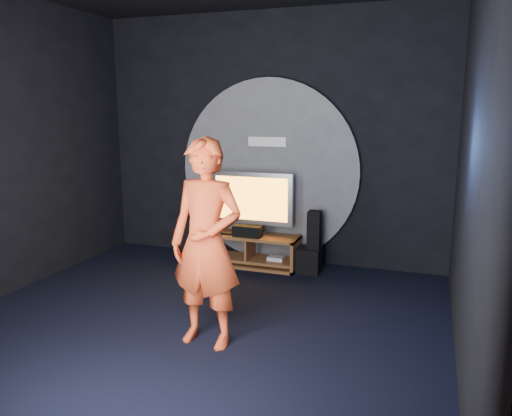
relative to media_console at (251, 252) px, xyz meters
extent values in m
plane|color=black|center=(0.13, -2.05, -0.20)|extent=(5.00, 5.00, 0.00)
cube|color=black|center=(0.13, 0.45, 1.55)|extent=(5.00, 0.04, 3.50)
cube|color=black|center=(2.63, -2.05, 1.55)|extent=(0.04, 5.00, 3.50)
cylinder|color=#515156|center=(0.13, 0.39, 1.10)|extent=(2.60, 0.08, 2.60)
cube|color=white|center=(0.13, 0.34, 1.52)|extent=(0.55, 0.03, 0.13)
cube|color=#99522F|center=(-0.01, 0.00, 0.23)|extent=(1.36, 0.45, 0.04)
cube|color=#99522F|center=(-0.01, 0.00, -0.10)|extent=(1.32, 0.42, 0.04)
cube|color=#99522F|center=(-0.67, 0.00, 0.03)|extent=(0.04, 0.45, 0.45)
cube|color=#99522F|center=(0.65, 0.00, 0.03)|extent=(0.04, 0.45, 0.45)
cube|color=#99522F|center=(-0.01, 0.00, 0.07)|extent=(0.03, 0.40, 0.29)
cube|color=#99522F|center=(-0.01, 0.00, -0.18)|extent=(1.36, 0.45, 0.04)
cube|color=white|center=(0.37, 0.00, -0.05)|extent=(0.22, 0.16, 0.05)
cube|color=#A1A1A8|center=(-0.01, 0.07, 0.27)|extent=(0.36, 0.22, 0.04)
cylinder|color=#A1A1A8|center=(-0.01, 0.07, 0.34)|extent=(0.07, 0.07, 0.10)
cube|color=#A1A1A8|center=(-0.01, 0.07, 0.76)|extent=(1.18, 0.06, 0.73)
cube|color=orange|center=(-0.01, 0.04, 0.76)|extent=(1.05, 0.01, 0.60)
cube|color=black|center=(-0.01, -0.11, 0.33)|extent=(0.40, 0.15, 0.15)
cube|color=black|center=(-0.33, -0.12, 0.27)|extent=(0.18, 0.05, 0.02)
cube|color=black|center=(-0.79, 0.14, 0.23)|extent=(0.17, 0.19, 0.85)
cube|color=black|center=(0.90, 0.00, 0.23)|extent=(0.17, 0.19, 0.85)
cube|color=black|center=(0.84, 0.00, -0.03)|extent=(0.31, 0.31, 0.34)
imported|color=#C63D1B|center=(0.42, -2.33, 0.77)|extent=(0.73, 0.51, 1.94)
camera|label=1|loc=(2.30, -6.33, 2.00)|focal=35.00mm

